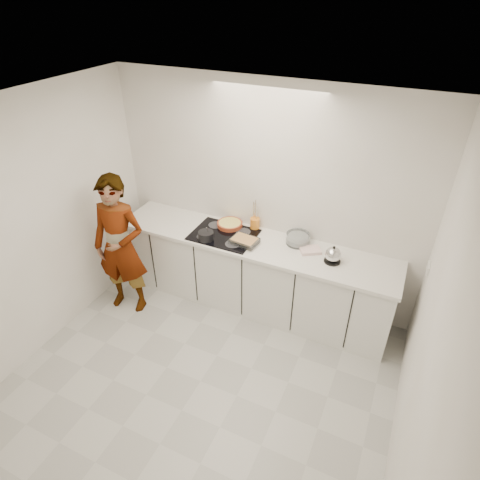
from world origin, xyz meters
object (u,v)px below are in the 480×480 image
at_px(tart_dish, 230,224).
at_px(utensil_crock, 255,224).
at_px(saucepan, 206,236).
at_px(mixing_bowl, 298,239).
at_px(cook, 120,247).
at_px(baking_dish, 244,241).
at_px(kettle, 333,255).
at_px(hob, 224,235).

bearing_deg(tart_dish, utensil_crock, 17.41).
relative_size(saucepan, mixing_bowl, 0.76).
height_order(utensil_crock, cook, cook).
distance_m(saucepan, baking_dish, 0.43).
distance_m(tart_dish, utensil_crock, 0.30).
bearing_deg(cook, kettle, 5.54).
height_order(hob, saucepan, saucepan).
xyz_separation_m(tart_dish, mixing_bowl, (0.83, 0.00, 0.01)).
relative_size(baking_dish, cook, 0.18).
xyz_separation_m(mixing_bowl, cook, (-1.81, -0.81, -0.12)).
bearing_deg(hob, saucepan, -126.15).
bearing_deg(mixing_bowl, baking_dish, -153.73).
height_order(saucepan, cook, cook).
xyz_separation_m(baking_dish, mixing_bowl, (0.53, 0.26, 0.01)).
distance_m(utensil_crock, cook, 1.55).
bearing_deg(saucepan, hob, 53.85).
distance_m(baking_dish, mixing_bowl, 0.59).
bearing_deg(utensil_crock, kettle, -15.23).
bearing_deg(mixing_bowl, utensil_crock, 171.23).
bearing_deg(tart_dish, saucepan, -107.28).
bearing_deg(utensil_crock, tart_dish, -162.59).
height_order(tart_dish, kettle, kettle).
bearing_deg(baking_dish, tart_dish, 139.83).
xyz_separation_m(saucepan, baking_dish, (0.42, 0.11, -0.02)).
bearing_deg(saucepan, cook, -152.98).
height_order(tart_dish, baking_dish, baking_dish).
relative_size(baking_dish, utensil_crock, 2.25).
bearing_deg(mixing_bowl, saucepan, -158.51).
height_order(baking_dish, kettle, kettle).
height_order(mixing_bowl, kettle, kettle).
distance_m(tart_dish, mixing_bowl, 0.83).
distance_m(hob, baking_dish, 0.30).
bearing_deg(kettle, cook, -164.32).
distance_m(baking_dish, kettle, 0.97).
relative_size(kettle, cook, 0.11).
distance_m(mixing_bowl, utensil_crock, 0.56).
bearing_deg(utensil_crock, hob, -133.73).
relative_size(tart_dish, cook, 0.18).
bearing_deg(cook, mixing_bowl, 14.04).
bearing_deg(baking_dish, utensil_crock, 93.63).
relative_size(tart_dish, mixing_bowl, 1.13).
bearing_deg(cook, tart_dish, 29.52).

